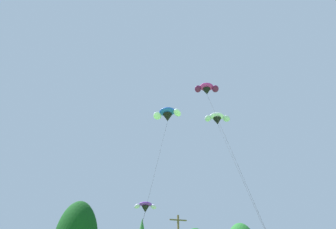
# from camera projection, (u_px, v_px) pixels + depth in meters

# --- Properties ---
(parafoil_kite_high_purple) EXTENTS (4.52, 12.22, 10.48)m
(parafoil_kite_high_purple) POSITION_uv_depth(u_px,v_px,m) (145.00, 207.00, 34.01)
(parafoil_kite_high_purple) COLOR purple
(parafoil_kite_mid_magenta) EXTENTS (2.84, 12.90, 22.61)m
(parafoil_kite_mid_magenta) POSITION_uv_depth(u_px,v_px,m) (207.00, 89.00, 35.37)
(parafoil_kite_mid_magenta) COLOR #D12893
(parafoil_kite_far_blue_white) EXTENTS (6.26, 8.44, 19.78)m
(parafoil_kite_far_blue_white) POSITION_uv_depth(u_px,v_px,m) (167.00, 114.00, 35.32)
(parafoil_kite_far_blue_white) COLOR blue
(parafoil_kite_low_white) EXTENTS (6.43, 19.10, 23.03)m
(parafoil_kite_low_white) POSITION_uv_depth(u_px,v_px,m) (217.00, 119.00, 41.28)
(parafoil_kite_low_white) COLOR white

